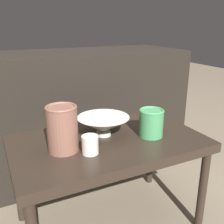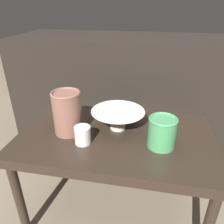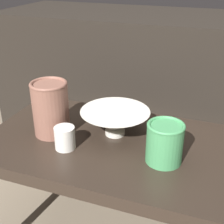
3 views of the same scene
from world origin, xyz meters
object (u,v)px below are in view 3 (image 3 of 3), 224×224
object	(u,v)px
vase_textured_left	(51,108)
cup	(65,138)
vase_colorful_right	(165,142)
bowl	(114,120)

from	to	relation	value
vase_textured_left	cup	world-z (taller)	vase_textured_left
vase_textured_left	vase_colorful_right	bearing A→B (deg)	-4.66
cup	bowl	bearing A→B (deg)	50.44
cup	vase_textured_left	bearing A→B (deg)	140.66
vase_textured_left	vase_colorful_right	xyz separation A→B (m)	(0.37, -0.03, -0.03)
vase_colorful_right	cup	xyz separation A→B (m)	(-0.29, -0.04, -0.03)
vase_textured_left	cup	size ratio (longest dim) A/B	2.54
bowl	vase_textured_left	xyz separation A→B (m)	(-0.19, -0.06, 0.04)
bowl	vase_textured_left	distance (m)	0.20
vase_colorful_right	vase_textured_left	bearing A→B (deg)	175.34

